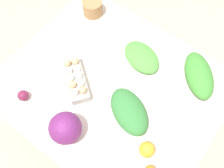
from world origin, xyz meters
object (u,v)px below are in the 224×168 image
(cabbage_purple, at_px, (65,128))
(greens_bunch_kale, at_px, (129,111))
(egg_carton, at_px, (75,79))
(orange_0, at_px, (147,150))
(greens_bunch_dandelion, at_px, (199,75))
(paper_bag, at_px, (93,7))
(beet_root, at_px, (23,95))
(greens_bunch_beet_tops, at_px, (142,57))

(cabbage_purple, distance_m, greens_bunch_kale, 0.34)
(cabbage_purple, height_order, egg_carton, cabbage_purple)
(egg_carton, bearing_deg, orange_0, -152.74)
(cabbage_purple, distance_m, greens_bunch_dandelion, 0.79)
(egg_carton, relative_size, paper_bag, 2.21)
(greens_bunch_kale, xyz_separation_m, beet_root, (0.52, 0.27, -0.02))
(greens_bunch_beet_tops, bearing_deg, beet_root, 57.15)
(greens_bunch_dandelion, height_order, orange_0, greens_bunch_dandelion)
(paper_bag, distance_m, greens_bunch_beet_tops, 0.47)
(greens_bunch_kale, relative_size, beet_root, 4.69)
(greens_bunch_kale, distance_m, greens_bunch_beet_tops, 0.35)
(greens_bunch_beet_tops, bearing_deg, cabbage_purple, 84.27)
(cabbage_purple, distance_m, orange_0, 0.42)
(greens_bunch_dandelion, height_order, beet_root, greens_bunch_dandelion)
(egg_carton, relative_size, greens_bunch_beet_tops, 1.13)
(greens_bunch_kale, height_order, orange_0, greens_bunch_kale)
(cabbage_purple, xyz_separation_m, paper_bag, (0.40, -0.71, -0.03))
(greens_bunch_dandelion, xyz_separation_m, beet_root, (0.71, 0.68, -0.02))
(cabbage_purple, xyz_separation_m, beet_root, (0.32, -0.00, -0.05))
(cabbage_purple, height_order, greens_bunch_kale, cabbage_purple)
(cabbage_purple, bearing_deg, beet_root, -0.83)
(cabbage_purple, distance_m, greens_bunch_beet_tops, 0.60)
(cabbage_purple, bearing_deg, egg_carton, -58.34)
(beet_root, bearing_deg, egg_carton, -124.48)
(greens_bunch_dandelion, bearing_deg, greens_bunch_beet_tops, 14.27)
(greens_bunch_beet_tops, distance_m, orange_0, 0.54)
(orange_0, bearing_deg, paper_bag, -35.00)
(cabbage_purple, relative_size, greens_bunch_kale, 0.59)
(greens_bunch_kale, bearing_deg, beet_root, 27.11)
(egg_carton, height_order, greens_bunch_kale, greens_bunch_kale)
(greens_bunch_kale, relative_size, orange_0, 3.48)
(greens_bunch_beet_tops, distance_m, beet_root, 0.71)
(beet_root, bearing_deg, greens_bunch_dandelion, -136.42)
(egg_carton, height_order, beet_root, egg_carton)
(greens_bunch_beet_tops, bearing_deg, egg_carton, 58.33)
(orange_0, bearing_deg, beet_root, 12.75)
(egg_carton, distance_m, orange_0, 0.54)
(paper_bag, bearing_deg, greens_bunch_dandelion, 177.90)
(paper_bag, bearing_deg, cabbage_purple, 119.33)
(egg_carton, relative_size, greens_bunch_kale, 1.00)
(beet_root, relative_size, orange_0, 0.74)
(egg_carton, relative_size, beet_root, 4.68)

